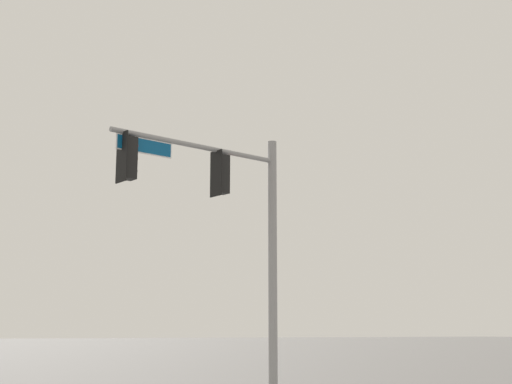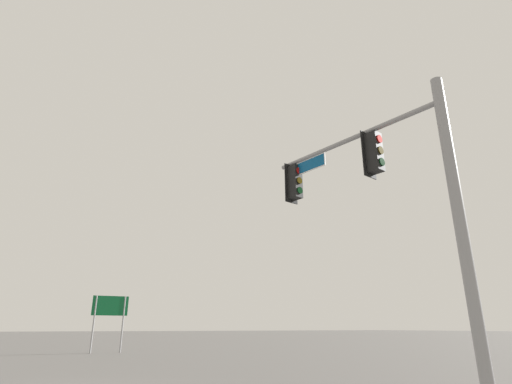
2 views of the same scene
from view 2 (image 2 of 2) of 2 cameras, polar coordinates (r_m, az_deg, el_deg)
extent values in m
cylinder|color=gray|center=(9.54, 27.28, -4.85)|extent=(0.26, 0.26, 7.44)
cylinder|color=gray|center=(11.80, 12.99, 7.22)|extent=(5.28, 1.37, 0.14)
cube|color=black|center=(11.21, 15.74, 5.13)|extent=(0.15, 0.51, 1.30)
cube|color=black|center=(11.11, 16.54, 5.41)|extent=(0.42, 0.39, 1.10)
cylinder|color=black|center=(11.37, 16.25, 8.22)|extent=(0.04, 0.04, 0.12)
cylinder|color=red|center=(11.15, 17.23, 7.26)|extent=(0.08, 0.22, 0.22)
cylinder|color=#392D05|center=(11.02, 17.40, 5.72)|extent=(0.08, 0.22, 0.22)
cylinder|color=black|center=(10.89, 17.56, 4.14)|extent=(0.08, 0.22, 0.22)
cube|color=black|center=(12.95, 5.01, 1.19)|extent=(0.15, 0.51, 1.30)
cube|color=black|center=(12.83, 5.61, 1.41)|extent=(0.42, 0.39, 1.10)
cylinder|color=black|center=(13.05, 5.52, 3.92)|extent=(0.04, 0.04, 0.12)
cylinder|color=red|center=(12.82, 6.19, 3.03)|extent=(0.08, 0.22, 0.22)
cylinder|color=#392D05|center=(12.70, 6.25, 1.65)|extent=(0.08, 0.22, 0.22)
cylinder|color=black|center=(12.59, 6.30, 0.24)|extent=(0.08, 0.22, 0.22)
cube|color=#0A4C7F|center=(12.68, 7.02, 3.62)|extent=(1.56, 0.40, 0.35)
cube|color=white|center=(12.68, 7.02, 3.62)|extent=(1.61, 0.40, 0.41)
cylinder|color=gray|center=(33.16, -18.51, -17.44)|extent=(0.12, 0.12, 4.02)
cylinder|color=gray|center=(32.86, -22.20, -17.04)|extent=(0.12, 0.12, 4.02)
cube|color=#0C5128|center=(33.03, -20.09, -15.01)|extent=(0.11, 2.58, 1.42)
camera|label=1|loc=(18.50, -63.08, -8.51)|focal=50.00mm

